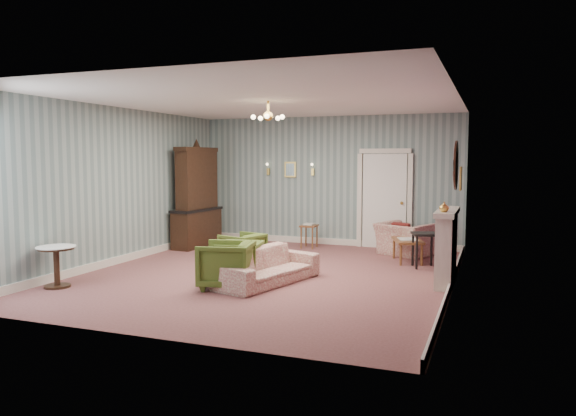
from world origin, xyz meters
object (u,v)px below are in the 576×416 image
at_px(side_table_black, 424,250).
at_px(olive_chair_b, 240,258).
at_px(dresser, 196,194).
at_px(fireplace, 447,246).
at_px(olive_chair_a, 226,262).
at_px(wingback_chair, 405,234).
at_px(sofa_chintz, 267,260).
at_px(coffee_table, 407,250).
at_px(olive_chair_c, 242,248).
at_px(pedestal_table, 57,267).

bearing_deg(side_table_black, olive_chair_b, -143.36).
distance_m(dresser, fireplace, 5.78).
bearing_deg(side_table_black, olive_chair_a, -134.95).
relative_size(olive_chair_a, side_table_black, 1.23).
bearing_deg(wingback_chair, sofa_chintz, 89.13).
height_order(coffee_table, side_table_black, side_table_black).
bearing_deg(coffee_table, wingback_chair, 102.29).
bearing_deg(olive_chair_a, coffee_table, 131.41).
bearing_deg(olive_chair_c, wingback_chair, 147.11).
height_order(olive_chair_b, pedestal_table, olive_chair_b).
xyz_separation_m(wingback_chair, side_table_black, (0.53, -1.22, -0.12)).
relative_size(wingback_chair, side_table_black, 1.58).
distance_m(fireplace, pedestal_table, 6.02).
xyz_separation_m(olive_chair_b, wingback_chair, (2.16, 3.22, 0.09)).
xyz_separation_m(dresser, pedestal_table, (-0.03, -4.15, -0.85)).
distance_m(olive_chair_c, coffee_table, 3.13).
distance_m(olive_chair_b, pedestal_table, 2.79).
bearing_deg(pedestal_table, fireplace, 23.54).
distance_m(coffee_table, side_table_black, 0.61).
xyz_separation_m(olive_chair_c, sofa_chintz, (0.94, -1.07, 0.03)).
distance_m(wingback_chair, coffee_table, 0.79).
bearing_deg(olive_chair_c, sofa_chintz, 57.24).
relative_size(olive_chair_b, side_table_black, 1.08).
bearing_deg(olive_chair_b, olive_chair_c, -167.50).
relative_size(sofa_chintz, dresser, 0.81).
bearing_deg(olive_chair_b, coffee_table, 126.39).
height_order(olive_chair_c, coffee_table, olive_chair_c).
relative_size(olive_chair_b, coffee_table, 0.80).
bearing_deg(olive_chair_b, olive_chair_a, -3.42).
bearing_deg(coffee_table, sofa_chintz, -124.81).
bearing_deg(dresser, sofa_chintz, -40.06).
bearing_deg(olive_chair_a, side_table_black, 122.46).
bearing_deg(side_table_black, coffee_table, 127.53).
relative_size(side_table_black, pedestal_table, 1.00).
distance_m(olive_chair_a, fireplace, 3.44).
xyz_separation_m(sofa_chintz, side_table_black, (2.16, 2.10, -0.05)).
height_order(olive_chair_b, side_table_black, olive_chair_b).
bearing_deg(fireplace, olive_chair_a, -153.53).
distance_m(sofa_chintz, fireplace, 2.82).
height_order(olive_chair_a, olive_chair_b, olive_chair_a).
distance_m(olive_chair_a, sofa_chintz, 0.69).
height_order(olive_chair_b, sofa_chintz, sofa_chintz).
bearing_deg(olive_chair_c, olive_chair_b, 38.77).
bearing_deg(side_table_black, wingback_chair, 113.41).
relative_size(sofa_chintz, coffee_table, 2.19).
xyz_separation_m(olive_chair_b, coffee_table, (2.32, 2.48, -0.12)).
distance_m(olive_chair_a, coffee_table, 3.83).
height_order(olive_chair_c, dresser, dresser).
relative_size(olive_chair_b, dresser, 0.29).
xyz_separation_m(olive_chair_a, dresser, (-2.40, 3.28, 0.78)).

